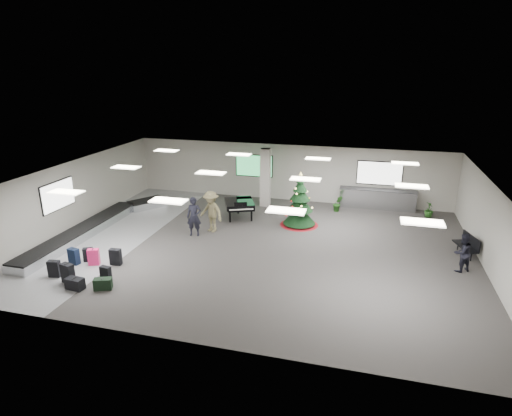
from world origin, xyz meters
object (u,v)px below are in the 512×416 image
(traveler_b, at_px, (211,211))
(traveler_a, at_px, (194,217))
(bench, at_px, (468,244))
(traveler_bench, at_px, (462,253))
(christmas_tree, at_px, (300,207))
(service_counter, at_px, (377,199))
(baggage_carousel, at_px, (96,226))
(grand_piano, at_px, (239,204))
(pink_suitcase, at_px, (94,257))
(potted_plant_left, at_px, (338,203))
(potted_plant_right, at_px, (429,210))

(traveler_b, bearing_deg, traveler_a, -107.76)
(bench, height_order, traveler_bench, traveler_bench)
(christmas_tree, bearing_deg, bench, -13.42)
(service_counter, relative_size, traveler_bench, 2.66)
(baggage_carousel, height_order, grand_piano, grand_piano)
(pink_suitcase, distance_m, traveler_b, 5.59)
(service_counter, bearing_deg, potted_plant_left, -152.38)
(christmas_tree, bearing_deg, baggage_carousel, -161.04)
(grand_piano, distance_m, bench, 10.54)
(christmas_tree, bearing_deg, potted_plant_right, 24.60)
(service_counter, xyz_separation_m, traveler_a, (-8.08, -6.15, 0.36))
(christmas_tree, xyz_separation_m, traveler_a, (-4.41, -2.57, -0.01))
(traveler_b, xyz_separation_m, potted_plant_left, (5.48, 4.40, -0.53))
(grand_piano, bearing_deg, traveler_bench, -43.09)
(service_counter, distance_m, traveler_b, 9.30)
(service_counter, relative_size, traveler_a, 2.24)
(baggage_carousel, bearing_deg, traveler_b, 13.37)
(potted_plant_right, bearing_deg, bench, -77.79)
(traveler_a, bearing_deg, baggage_carousel, 173.81)
(baggage_carousel, bearing_deg, service_counter, 27.67)
(traveler_bench, bearing_deg, baggage_carousel, -34.40)
(traveler_bench, distance_m, potted_plant_right, 6.20)
(potted_plant_right, bearing_deg, potted_plant_left, -175.77)
(service_counter, bearing_deg, traveler_bench, -66.15)
(traveler_b, height_order, potted_plant_left, traveler_b)
(potted_plant_right, bearing_deg, service_counter, 164.37)
(traveler_bench, height_order, potted_plant_left, traveler_bench)
(grand_piano, relative_size, traveler_b, 1.11)
(bench, bearing_deg, grand_piano, 153.00)
(christmas_tree, relative_size, traveler_bench, 1.76)
(pink_suitcase, relative_size, traveler_b, 0.35)
(service_counter, height_order, bench, service_counter)
(christmas_tree, bearing_deg, traveler_b, -153.85)
(baggage_carousel, relative_size, service_counter, 2.40)
(service_counter, distance_m, grand_piano, 7.57)
(grand_piano, bearing_deg, traveler_b, -132.10)
(traveler_bench, bearing_deg, christmas_tree, -60.05)
(pink_suitcase, bearing_deg, traveler_b, 34.67)
(traveler_b, relative_size, potted_plant_right, 2.50)
(baggage_carousel, xyz_separation_m, traveler_bench, (15.89, -0.16, 0.55))
(bench, relative_size, potted_plant_left, 1.63)
(bench, xyz_separation_m, potted_plant_left, (-5.60, 4.25, -0.05))
(traveler_b, bearing_deg, christmas_tree, 48.54)
(grand_piano, distance_m, potted_plant_right, 9.73)
(baggage_carousel, height_order, traveler_bench, traveler_bench)
(pink_suitcase, height_order, christmas_tree, christmas_tree)
(service_counter, height_order, potted_plant_left, service_counter)
(traveler_a, bearing_deg, grand_piano, 51.94)
(service_counter, height_order, traveler_bench, traveler_bench)
(grand_piano, distance_m, traveler_a, 3.09)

